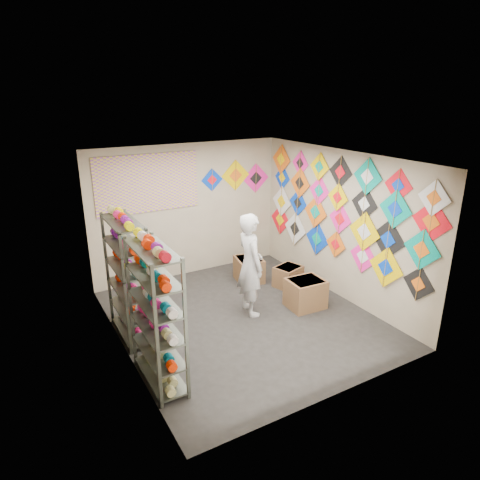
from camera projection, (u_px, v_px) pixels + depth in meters
ground at (244, 318)px, 7.26m from camera, size 4.50×4.50×0.00m
room_walls at (244, 226)px, 6.72m from camera, size 4.50×4.50×4.50m
shelf_rack_front at (156, 316)px, 5.42m from camera, size 0.40×1.10×1.90m
shelf_rack_back at (128, 279)px, 6.48m from camera, size 0.40×1.10×1.90m
string_spools at (140, 290)px, 5.92m from camera, size 0.12×2.36×0.12m
kite_wall_display at (339, 212)px, 7.66m from camera, size 0.06×4.35×2.07m
back_wall_kites at (239, 177)px, 9.01m from camera, size 1.62×0.02×0.76m
poster at (148, 183)px, 8.05m from camera, size 2.00×0.01×1.10m
shopkeeper at (250, 265)px, 7.18m from camera, size 0.74×0.57×1.79m
carton_a at (305, 293)px, 7.57m from camera, size 0.65×0.55×0.52m
carton_b at (288, 276)px, 8.39m from camera, size 0.60×0.54×0.41m
carton_c at (249, 269)px, 8.62m from camera, size 0.61×0.65×0.49m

